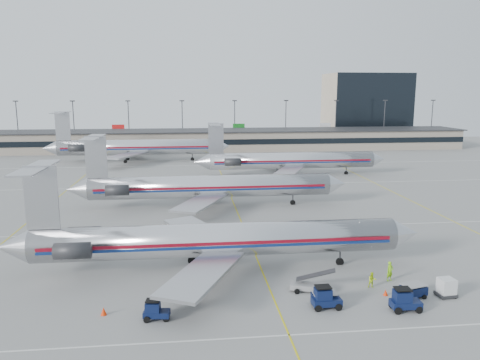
{
  "coord_description": "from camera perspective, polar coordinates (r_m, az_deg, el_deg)",
  "views": [
    {
      "loc": [
        -7.32,
        -49.93,
        18.11
      ],
      "look_at": [
        0.71,
        21.6,
        4.5
      ],
      "focal_mm": 35.0,
      "sensor_mm": 36.0,
      "label": 1
    }
  ],
  "objects": [
    {
      "name": "cart_inner",
      "position": [
        42.16,
        10.21,
        -13.99
      ],
      "size": [
        2.08,
        1.44,
        1.17
      ],
      "rotation": [
        0.0,
        0.0,
        -0.02
      ],
      "color": "#0A1439",
      "rests_on": "ground"
    },
    {
      "name": "jet_third_row",
      "position": [
        102.66,
        5.86,
        2.4
      ],
      "size": [
        42.53,
        26.16,
        11.63
      ],
      "color": "silver",
      "rests_on": "ground"
    },
    {
      "name": "light_mast_row",
      "position": [
        162.37,
        -3.84,
        7.32
      ],
      "size": [
        163.6,
        0.4,
        15.28
      ],
      "color": "#38383D",
      "rests_on": "ground"
    },
    {
      "name": "terminal",
      "position": [
        148.84,
        -3.57,
        4.92
      ],
      "size": [
        162.0,
        17.0,
        6.25
      ],
      "color": "gray",
      "rests_on": "ground"
    },
    {
      "name": "tug_center",
      "position": [
        41.44,
        10.31,
        -14.0
      ],
      "size": [
        2.5,
        1.32,
        2.0
      ],
      "rotation": [
        0.0,
        0.0,
        0.03
      ],
      "color": "#0A1439",
      "rests_on": "ground"
    },
    {
      "name": "uld_container",
      "position": [
        46.78,
        23.85,
        -11.9
      ],
      "size": [
        1.72,
        1.47,
        1.69
      ],
      "rotation": [
        0.0,
        0.0,
        0.09
      ],
      "color": "#2D2D30",
      "rests_on": "ground"
    },
    {
      "name": "ground",
      "position": [
        53.61,
        1.84,
        -9.04
      ],
      "size": [
        260.0,
        260.0,
        0.0
      ],
      "primitive_type": "plane",
      "color": "gray",
      "rests_on": "ground"
    },
    {
      "name": "ramp_worker_near",
      "position": [
        48.48,
        17.8,
        -10.54
      ],
      "size": [
        0.82,
        0.67,
        1.94
      ],
      "primitive_type": "imported",
      "rotation": [
        0.0,
        0.0,
        0.34
      ],
      "color": "#82D313",
      "rests_on": "ground"
    },
    {
      "name": "belt_loader",
      "position": [
        44.63,
        8.53,
        -12.54
      ],
      "size": [
        4.26,
        2.2,
        2.18
      ],
      "rotation": [
        0.0,
        0.0,
        -0.29
      ],
      "color": "gray",
      "rests_on": "ground"
    },
    {
      "name": "cone_right",
      "position": [
        45.36,
        17.33,
        -12.95
      ],
      "size": [
        0.47,
        0.47,
        0.57
      ],
      "primitive_type": "cone",
      "rotation": [
        0.0,
        0.0,
        -0.14
      ],
      "color": "red",
      "rests_on": "ground"
    },
    {
      "name": "distant_building",
      "position": [
        191.04,
        15.05,
        8.67
      ],
      "size": [
        30.0,
        20.0,
        25.0
      ],
      "primitive_type": "cube",
      "color": "tan",
      "rests_on": "ground"
    },
    {
      "name": "tug_right",
      "position": [
        42.65,
        19.38,
        -13.7
      ],
      "size": [
        2.54,
        1.34,
        2.03
      ],
      "rotation": [
        0.0,
        0.0,
        -0.04
      ],
      "color": "#0A1439",
      "rests_on": "ground"
    },
    {
      "name": "jet_back_row",
      "position": [
        126.12,
        -12.74,
        3.95
      ],
      "size": [
        48.37,
        29.75,
        13.23
      ],
      "color": "silver",
      "rests_on": "ground"
    },
    {
      "name": "cart_outer",
      "position": [
        45.75,
        20.38,
        -12.46
      ],
      "size": [
        2.4,
        1.94,
        1.19
      ],
      "rotation": [
        0.0,
        0.0,
        0.27
      ],
      "color": "#0A1439",
      "rests_on": "ground"
    },
    {
      "name": "tug_left",
      "position": [
        39.66,
        -10.33,
        -15.4
      ],
      "size": [
        2.2,
        1.28,
        1.7
      ],
      "rotation": [
        0.0,
        0.0,
        -0.12
      ],
      "color": "#0A1439",
      "rests_on": "ground"
    },
    {
      "name": "ramp_worker_far",
      "position": [
        46.46,
        15.8,
        -11.65
      ],
      "size": [
        0.78,
        0.64,
        1.51
      ],
      "primitive_type": "imported",
      "rotation": [
        0.0,
        0.0,
        -0.09
      ],
      "color": "#BEE515",
      "rests_on": "ground"
    },
    {
      "name": "jet_foreground",
      "position": [
        48.14,
        -3.72,
        -7.26
      ],
      "size": [
        43.14,
        25.4,
        11.29
      ],
      "color": "silver",
      "rests_on": "ground"
    },
    {
      "name": "cone_left",
      "position": [
        41.53,
        -16.29,
        -15.09
      ],
      "size": [
        0.58,
        0.58,
        0.68
      ],
      "primitive_type": "cone",
      "rotation": [
        0.0,
        0.0,
        -0.19
      ],
      "color": "red",
      "rests_on": "ground"
    },
    {
      "name": "jet_second_row",
      "position": [
        74.3,
        -4.25,
        -0.76
      ],
      "size": [
        44.36,
        26.12,
        11.61
      ],
      "color": "silver",
      "rests_on": "ground"
    },
    {
      "name": "apron_markings",
      "position": [
        63.03,
        0.54,
        -5.98
      ],
      "size": [
        160.0,
        0.15,
        0.02
      ],
      "primitive_type": "cube",
      "color": "silver",
      "rests_on": "ground"
    }
  ]
}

